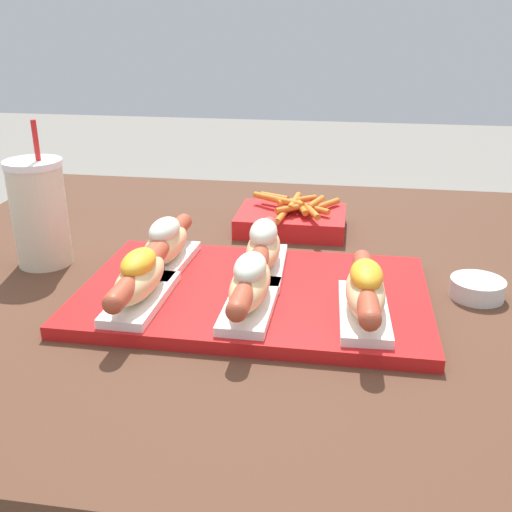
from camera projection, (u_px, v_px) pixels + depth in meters
The scene contains 10 objects.
patio_table at pixel (244, 458), 1.08m from camera, with size 1.12×1.02×0.75m.
serving_tray at pixel (254, 294), 0.83m from camera, with size 0.47×0.30×0.02m.
hot_dog_0 at pixel (140, 278), 0.77m from camera, with size 0.06×0.20×0.07m.
hot_dog_1 at pixel (250, 284), 0.76m from camera, with size 0.06×0.20×0.07m.
hot_dog_2 at pixel (365, 291), 0.74m from camera, with size 0.07×0.20×0.07m.
hot_dog_3 at pixel (165, 245), 0.89m from camera, with size 0.07×0.20×0.07m.
hot_dog_4 at pixel (263, 248), 0.87m from camera, with size 0.07×0.20×0.08m.
sauce_bowl at pixel (477, 287), 0.84m from camera, with size 0.08×0.08×0.03m.
drink_cup at pixel (40, 213), 0.93m from camera, with size 0.09×0.09×0.23m.
fries_basket at pixel (292, 219), 1.09m from camera, with size 0.19×0.15×0.06m.
Camera 1 is at (0.16, -0.85, 1.12)m, focal length 42.00 mm.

